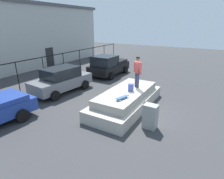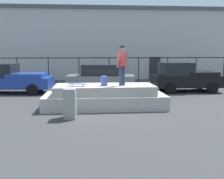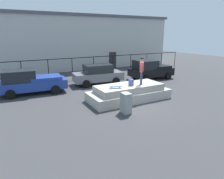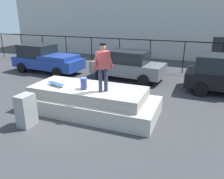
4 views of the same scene
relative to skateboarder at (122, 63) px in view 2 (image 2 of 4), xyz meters
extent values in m
plane|color=#38383A|center=(-1.08, -0.22, -2.02)|extent=(60.00, 60.00, 0.00)
cube|color=#ADA89E|center=(-0.76, 0.26, -1.71)|extent=(5.41, 2.24, 0.61)
cube|color=#A09B91|center=(-0.76, 0.26, -1.21)|extent=(4.44, 1.84, 0.41)
cylinder|color=#2D334C|center=(0.07, 0.08, -0.58)|extent=(0.14, 0.14, 0.86)
cylinder|color=#2D334C|center=(-0.07, -0.08, -0.58)|extent=(0.14, 0.14, 0.86)
cube|color=maroon|center=(0.00, 0.00, 0.15)|extent=(0.48, 0.51, 0.60)
cylinder|color=maroon|center=(0.18, 0.22, 0.11)|extent=(0.24, 0.27, 0.62)
cylinder|color=maroon|center=(-0.18, -0.22, 0.11)|extent=(0.24, 0.27, 0.62)
sphere|color=tan|center=(0.00, 0.00, 0.60)|extent=(0.22, 0.22, 0.22)
cylinder|color=black|center=(0.00, 0.00, 0.70)|extent=(0.29, 0.29, 0.05)
cube|color=#264C8C|center=(-1.97, -0.10, -0.90)|extent=(0.81, 0.43, 0.02)
cylinder|color=silver|center=(-2.19, 0.08, -0.98)|extent=(0.06, 0.05, 0.06)
cylinder|color=silver|center=(-2.25, -0.11, -0.98)|extent=(0.06, 0.05, 0.06)
cylinder|color=silver|center=(-1.70, -0.08, -0.98)|extent=(0.06, 0.05, 0.06)
cylinder|color=silver|center=(-1.76, -0.27, -0.98)|extent=(0.06, 0.05, 0.06)
cube|color=#3F4C99|center=(-0.79, 0.01, -0.79)|extent=(0.28, 0.33, 0.43)
cube|color=navy|center=(-6.11, 4.85, -1.37)|extent=(4.88, 2.16, 0.65)
cube|color=navy|center=(-5.17, 4.77, -0.93)|extent=(2.27, 1.85, 0.24)
cylinder|color=black|center=(-4.57, 5.62, -1.70)|extent=(0.66, 0.27, 0.64)
cylinder|color=black|center=(-4.72, 3.83, -1.70)|extent=(0.66, 0.27, 0.64)
cube|color=slate|center=(-0.73, 5.18, -1.35)|extent=(4.36, 2.16, 0.69)
cube|color=black|center=(-0.73, 5.18, -0.66)|extent=(2.45, 1.77, 0.68)
cylinder|color=black|center=(-1.94, 6.20, -1.70)|extent=(0.66, 0.28, 0.64)
cylinder|color=black|center=(-2.12, 4.41, -1.70)|extent=(0.66, 0.28, 0.64)
cylinder|color=black|center=(0.66, 5.94, -1.70)|extent=(0.66, 0.28, 0.64)
cylinder|color=black|center=(0.48, 4.15, -1.70)|extent=(0.66, 0.28, 0.64)
cube|color=black|center=(4.66, 4.64, -1.35)|extent=(4.19, 2.07, 0.70)
cube|color=black|center=(3.93, 4.66, -0.60)|extent=(1.91, 1.86, 0.81)
cube|color=black|center=(5.49, 4.62, -0.88)|extent=(1.91, 1.92, 0.24)
cylinder|color=black|center=(3.39, 5.68, -1.70)|extent=(0.64, 0.23, 0.64)
cylinder|color=black|center=(3.35, 3.66, -1.70)|extent=(0.64, 0.23, 0.64)
cylinder|color=black|center=(5.96, 5.62, -1.70)|extent=(0.64, 0.23, 0.64)
cylinder|color=black|center=(5.92, 3.60, -1.70)|extent=(0.64, 0.23, 0.64)
cube|color=gray|center=(-2.18, -1.60, -1.45)|extent=(0.47, 0.62, 1.14)
cylinder|color=black|center=(-6.54, 7.79, -0.98)|extent=(0.06, 0.06, 2.08)
cylinder|color=black|center=(-4.36, 7.79, -0.98)|extent=(0.06, 0.06, 2.08)
cylinder|color=black|center=(-2.17, 7.79, -0.98)|extent=(0.06, 0.06, 2.08)
cylinder|color=black|center=(0.01, 7.79, -0.98)|extent=(0.06, 0.06, 2.08)
cylinder|color=black|center=(2.19, 7.79, -0.98)|extent=(0.06, 0.06, 2.08)
cylinder|color=black|center=(4.37, 7.79, -0.98)|extent=(0.06, 0.06, 2.08)
cylinder|color=black|center=(6.55, 7.79, -0.98)|extent=(0.06, 0.06, 2.08)
cylinder|color=black|center=(8.74, 7.79, -0.98)|extent=(0.06, 0.06, 2.08)
cube|color=black|center=(-1.08, 7.79, 0.02)|extent=(24.00, 0.04, 0.06)
cube|color=#B2B2AD|center=(-1.08, 15.27, 1.05)|extent=(27.68, 6.47, 6.13)
cube|color=#4C4C51|center=(-1.08, 15.27, 4.26)|extent=(28.24, 6.80, 0.30)
cube|color=#262628|center=(4.45, 12.03, -1.02)|extent=(1.00, 0.06, 2.00)
camera|label=1|loc=(-9.26, -3.76, 2.46)|focal=29.31mm
camera|label=2|loc=(-1.43, -11.56, 0.52)|focal=42.61mm
camera|label=3|loc=(-7.80, -10.33, 2.22)|focal=32.15mm
camera|label=4|loc=(3.08, -6.94, 1.68)|focal=35.52mm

